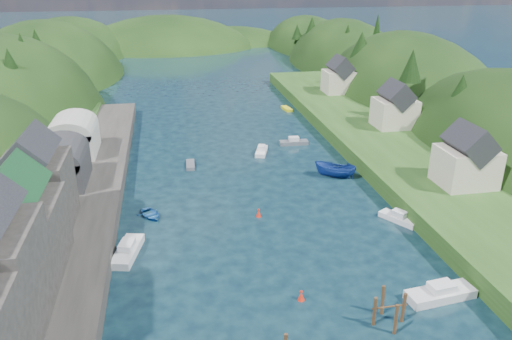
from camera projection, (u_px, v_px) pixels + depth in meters
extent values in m
plane|color=black|center=(234.00, 145.00, 88.51)|extent=(600.00, 600.00, 0.00)
ellipsoid|color=black|center=(11.00, 159.00, 107.24)|extent=(44.00, 75.56, 52.00)
ellipsoid|color=black|center=(50.00, 105.00, 146.12)|extent=(44.00, 75.56, 48.19)
ellipsoid|color=black|center=(72.00, 72.00, 183.74)|extent=(44.00, 75.56, 39.00)
ellipsoid|color=black|center=(402.00, 133.00, 121.94)|extent=(36.00, 75.56, 48.00)
ellipsoid|color=black|center=(343.00, 90.00, 160.85)|extent=(36.00, 75.56, 44.49)
ellipsoid|color=black|center=(308.00, 63.00, 198.51)|extent=(36.00, 75.56, 36.00)
ellipsoid|color=black|center=(168.00, 72.00, 199.87)|extent=(80.00, 60.00, 44.00)
ellipsoid|color=black|center=(234.00, 70.00, 214.39)|extent=(70.00, 56.00, 36.00)
cone|color=black|center=(10.00, 67.00, 87.39)|extent=(4.73, 4.73, 6.51)
cone|color=black|center=(23.00, 52.00, 99.28)|extent=(4.34, 4.34, 7.75)
cone|color=black|center=(28.00, 69.00, 107.68)|extent=(5.28, 5.28, 5.74)
cone|color=black|center=(36.00, 43.00, 119.75)|extent=(4.77, 4.77, 6.51)
cone|color=black|center=(70.00, 51.00, 129.51)|extent=(4.07, 4.07, 5.82)
cone|color=black|center=(53.00, 43.00, 138.24)|extent=(4.56, 4.56, 7.69)
cone|color=black|center=(60.00, 43.00, 148.48)|extent=(4.75, 4.75, 5.57)
cone|color=black|center=(65.00, 35.00, 156.89)|extent=(4.27, 4.27, 7.82)
cone|color=black|center=(461.00, 94.00, 81.76)|extent=(5.29, 5.29, 6.56)
cone|color=black|center=(412.00, 65.00, 91.67)|extent=(4.07, 4.07, 5.93)
cone|color=black|center=(420.00, 75.00, 103.73)|extent=(3.40, 3.40, 6.39)
cone|color=black|center=(397.00, 54.00, 112.99)|extent=(4.94, 4.94, 7.77)
cone|color=black|center=(361.00, 45.00, 117.99)|extent=(5.25, 5.25, 6.15)
cone|color=black|center=(377.00, 33.00, 128.82)|extent=(3.36, 3.36, 9.73)
cone|color=black|center=(347.00, 37.00, 141.47)|extent=(4.57, 4.57, 7.07)
cone|color=black|center=(338.00, 36.00, 157.33)|extent=(3.59, 3.59, 6.01)
cone|color=black|center=(312.00, 26.00, 161.80)|extent=(4.14, 4.14, 5.69)
cone|color=black|center=(297.00, 32.00, 173.33)|extent=(3.83, 3.83, 5.09)
cube|color=#2D2B28|center=(62.00, 235.00, 56.84)|extent=(12.00, 110.00, 2.00)
cube|color=#2D2B28|center=(18.00, 237.00, 47.52)|extent=(8.00, 9.00, 7.00)
cube|color=#1E592D|center=(9.00, 194.00, 45.82)|extent=(5.88, 9.36, 5.88)
cube|color=#2D2B28|center=(38.00, 193.00, 55.52)|extent=(7.00, 8.00, 8.00)
cube|color=black|center=(31.00, 152.00, 53.68)|extent=(5.15, 8.32, 5.15)
cube|color=#2D2D30|center=(60.00, 169.00, 67.20)|extent=(7.00, 9.00, 4.00)
cylinder|color=#2D2D30|center=(58.00, 155.00, 66.44)|extent=(7.00, 9.00, 7.00)
cube|color=#B2B2A8|center=(74.00, 141.00, 78.12)|extent=(7.00, 9.00, 4.00)
cylinder|color=#B2B2A8|center=(72.00, 129.00, 77.36)|extent=(7.00, 9.00, 7.00)
cube|color=#234719|center=(390.00, 149.00, 83.11)|extent=(16.00, 120.00, 2.40)
cube|color=beige|center=(466.00, 167.00, 65.66)|extent=(7.00, 6.00, 5.00)
cube|color=black|center=(470.00, 143.00, 64.39)|extent=(5.15, 6.24, 5.15)
cube|color=beige|center=(394.00, 113.00, 89.66)|extent=(7.00, 6.00, 5.00)
cube|color=black|center=(396.00, 95.00, 88.39)|extent=(5.15, 6.24, 5.15)
cube|color=beige|center=(339.00, 82.00, 114.07)|extent=(7.00, 6.00, 5.00)
cube|color=black|center=(340.00, 67.00, 112.80)|extent=(5.15, 6.24, 5.15)
cylinder|color=#382314|center=(403.00, 310.00, 44.06)|extent=(0.32, 0.32, 3.57)
cylinder|color=#382314|center=(382.00, 303.00, 45.06)|extent=(0.32, 0.32, 3.57)
cylinder|color=#382314|center=(374.00, 314.00, 43.61)|extent=(0.32, 0.32, 3.57)
cylinder|color=#382314|center=(395.00, 322.00, 42.60)|extent=(0.32, 0.32, 3.57)
cylinder|color=#382314|center=(389.00, 307.00, 43.61)|extent=(3.25, 0.16, 0.16)
cone|color=red|center=(301.00, 296.00, 47.18)|extent=(0.70, 0.70, 0.90)
sphere|color=red|center=(301.00, 292.00, 46.99)|extent=(0.30, 0.30, 0.30)
cone|color=red|center=(259.00, 213.00, 62.95)|extent=(0.70, 0.70, 0.90)
sphere|color=red|center=(259.00, 210.00, 62.76)|extent=(0.30, 0.30, 0.30)
imported|color=navy|center=(335.00, 171.00, 74.49)|extent=(6.63, 4.93, 2.41)
cube|color=yellow|center=(287.00, 109.00, 109.87)|extent=(1.83, 4.12, 0.56)
cube|color=white|center=(399.00, 219.00, 61.89)|extent=(4.03, 5.11, 0.70)
cube|color=silver|center=(399.00, 214.00, 61.61)|extent=(1.90, 2.09, 0.70)
cube|color=silver|center=(261.00, 151.00, 84.38)|extent=(3.01, 5.17, 0.69)
cube|color=silver|center=(261.00, 147.00, 84.11)|extent=(1.59, 1.98, 0.70)
cube|color=silver|center=(128.00, 251.00, 54.63)|extent=(3.52, 6.70, 0.89)
cube|color=silver|center=(127.00, 245.00, 54.31)|extent=(1.95, 2.51, 0.70)
imported|color=#1A4E94|center=(151.00, 215.00, 63.01)|extent=(4.28, 4.85, 0.83)
cube|color=#53595F|center=(294.00, 143.00, 88.55)|extent=(5.09, 1.84, 0.70)
cube|color=silver|center=(294.00, 139.00, 88.27)|extent=(1.80, 1.23, 0.70)
cube|color=#52565D|center=(190.00, 165.00, 78.86)|extent=(1.48, 3.97, 0.55)
cube|color=silver|center=(440.00, 294.00, 47.47)|extent=(6.94, 3.01, 0.94)
cube|color=silver|center=(441.00, 287.00, 47.15)|extent=(2.52, 1.82, 0.70)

